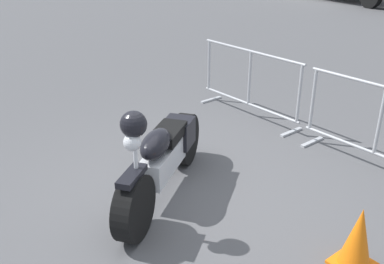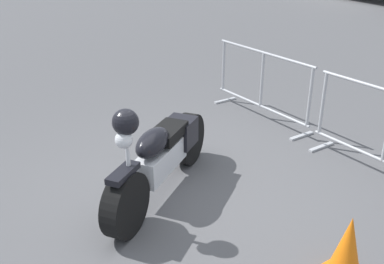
% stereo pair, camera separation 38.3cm
% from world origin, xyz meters
% --- Properties ---
extents(ground_plane, '(120.00, 120.00, 0.00)m').
position_xyz_m(ground_plane, '(0.00, 0.00, 0.00)').
color(ground_plane, '#4C4C4F').
extents(motorcycle, '(1.43, 1.91, 1.25)m').
position_xyz_m(motorcycle, '(-0.24, -0.19, 0.48)').
color(motorcycle, black).
rests_on(motorcycle, ground).
extents(crowd_barrier_near, '(2.03, 0.48, 1.07)m').
position_xyz_m(crowd_barrier_near, '(-1.34, 2.21, 0.55)').
color(crowd_barrier_near, '#9EA0A5').
rests_on(crowd_barrier_near, ground).
extents(crowd_barrier_far, '(2.03, 0.48, 1.07)m').
position_xyz_m(crowd_barrier_far, '(0.85, 2.21, 0.55)').
color(crowd_barrier_far, '#9EA0A5').
rests_on(crowd_barrier_far, ground).
extents(traffic_cone, '(0.34, 0.34, 0.59)m').
position_xyz_m(traffic_cone, '(1.73, 0.46, 0.29)').
color(traffic_cone, orange).
rests_on(traffic_cone, ground).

